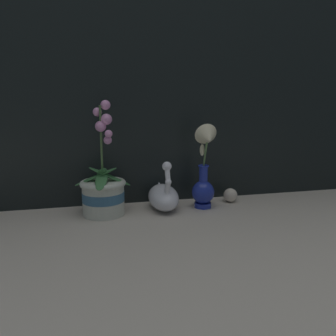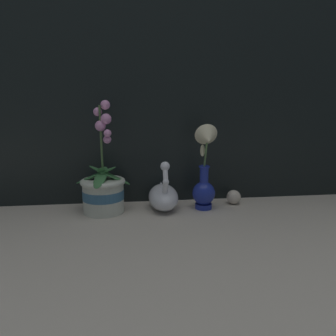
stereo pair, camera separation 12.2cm
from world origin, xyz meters
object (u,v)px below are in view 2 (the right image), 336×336
object	(u,v)px
orchid_potted_plant	(103,189)
swan_figurine	(163,196)
blue_vase	(205,176)
glass_sphere	(234,197)

from	to	relation	value
orchid_potted_plant	swan_figurine	size ratio (longest dim) A/B	1.96
orchid_potted_plant	blue_vase	size ratio (longest dim) A/B	1.26
blue_vase	glass_sphere	bearing A→B (deg)	22.17
blue_vase	glass_sphere	world-z (taller)	blue_vase
orchid_potted_plant	glass_sphere	size ratio (longest dim) A/B	7.19
swan_figurine	blue_vase	bearing A→B (deg)	-10.10
orchid_potted_plant	swan_figurine	bearing A→B (deg)	2.61
glass_sphere	orchid_potted_plant	bearing A→B (deg)	-175.84
swan_figurine	glass_sphere	bearing A→B (deg)	5.35
swan_figurine	glass_sphere	size ratio (longest dim) A/B	3.68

